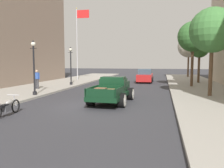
{
  "coord_description": "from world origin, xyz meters",
  "views": [
    {
      "loc": [
        3.84,
        -12.28,
        2.51
      ],
      "look_at": [
        0.51,
        2.85,
        1.0
      ],
      "focal_mm": 36.83,
      "sensor_mm": 36.0,
      "label": 1
    }
  ],
  "objects_px": {
    "hotrod_truck_dark_green": "(113,90)",
    "street_tree_third": "(199,49)",
    "motorcycle_parked": "(7,107)",
    "pedestrian_sidewalk_left": "(37,78)",
    "car_background_red": "(145,76)",
    "street_tree_farthest": "(189,47)",
    "street_tree_nearest": "(212,30)",
    "street_lamp_near": "(34,63)",
    "flagpole": "(79,36)",
    "street_lamp_far": "(71,63)",
    "street_tree_second": "(193,37)"
  },
  "relations": [
    {
      "from": "street_tree_second",
      "to": "hotrod_truck_dark_green",
      "type": "bearing_deg",
      "value": -121.51
    },
    {
      "from": "motorcycle_parked",
      "to": "street_tree_third",
      "type": "bearing_deg",
      "value": 59.19
    },
    {
      "from": "street_tree_third",
      "to": "street_tree_farthest",
      "type": "relative_size",
      "value": 0.77
    },
    {
      "from": "pedestrian_sidewalk_left",
      "to": "street_lamp_near",
      "type": "height_order",
      "value": "street_lamp_near"
    },
    {
      "from": "street_tree_nearest",
      "to": "street_lamp_near",
      "type": "bearing_deg",
      "value": -169.46
    },
    {
      "from": "hotrod_truck_dark_green",
      "to": "street_tree_third",
      "type": "relative_size",
      "value": 1.01
    },
    {
      "from": "street_lamp_far",
      "to": "pedestrian_sidewalk_left",
      "type": "bearing_deg",
      "value": -110.09
    },
    {
      "from": "street_tree_nearest",
      "to": "street_tree_farthest",
      "type": "bearing_deg",
      "value": 88.13
    },
    {
      "from": "street_lamp_near",
      "to": "street_lamp_far",
      "type": "height_order",
      "value": "same"
    },
    {
      "from": "street_lamp_near",
      "to": "street_tree_farthest",
      "type": "bearing_deg",
      "value": 61.1
    },
    {
      "from": "pedestrian_sidewalk_left",
      "to": "street_tree_second",
      "type": "height_order",
      "value": "street_tree_second"
    },
    {
      "from": "motorcycle_parked",
      "to": "car_background_red",
      "type": "relative_size",
      "value": 0.49
    },
    {
      "from": "street_tree_second",
      "to": "street_tree_nearest",
      "type": "bearing_deg",
      "value": -85.68
    },
    {
      "from": "pedestrian_sidewalk_left",
      "to": "street_tree_second",
      "type": "xyz_separation_m",
      "value": [
        13.46,
        5.19,
        3.77
      ]
    },
    {
      "from": "car_background_red",
      "to": "street_tree_third",
      "type": "distance_m",
      "value": 6.88
    },
    {
      "from": "street_tree_nearest",
      "to": "hotrod_truck_dark_green",
      "type": "bearing_deg",
      "value": -153.91
    },
    {
      "from": "street_lamp_far",
      "to": "street_tree_third",
      "type": "relative_size",
      "value": 0.78
    },
    {
      "from": "hotrod_truck_dark_green",
      "to": "street_lamp_far",
      "type": "height_order",
      "value": "street_lamp_far"
    },
    {
      "from": "flagpole",
      "to": "street_tree_third",
      "type": "bearing_deg",
      "value": -2.58
    },
    {
      "from": "pedestrian_sidewalk_left",
      "to": "street_tree_second",
      "type": "relative_size",
      "value": 0.27
    },
    {
      "from": "hotrod_truck_dark_green",
      "to": "car_background_red",
      "type": "bearing_deg",
      "value": 86.26
    },
    {
      "from": "street_lamp_near",
      "to": "flagpole",
      "type": "distance_m",
      "value": 14.02
    },
    {
      "from": "motorcycle_parked",
      "to": "flagpole",
      "type": "xyz_separation_m",
      "value": [
        -3.61,
        19.05,
        5.33
      ]
    },
    {
      "from": "hotrod_truck_dark_green",
      "to": "pedestrian_sidewalk_left",
      "type": "height_order",
      "value": "pedestrian_sidewalk_left"
    },
    {
      "from": "street_tree_second",
      "to": "street_lamp_near",
      "type": "bearing_deg",
      "value": -143.58
    },
    {
      "from": "street_lamp_near",
      "to": "car_background_red",
      "type": "bearing_deg",
      "value": 62.97
    },
    {
      "from": "street_tree_nearest",
      "to": "street_tree_second",
      "type": "bearing_deg",
      "value": 94.32
    },
    {
      "from": "pedestrian_sidewalk_left",
      "to": "street_tree_nearest",
      "type": "relative_size",
      "value": 0.27
    },
    {
      "from": "pedestrian_sidewalk_left",
      "to": "street_tree_third",
      "type": "bearing_deg",
      "value": 32.72
    },
    {
      "from": "hotrod_truck_dark_green",
      "to": "street_lamp_far",
      "type": "relative_size",
      "value": 1.3
    },
    {
      "from": "car_background_red",
      "to": "street_tree_third",
      "type": "relative_size",
      "value": 0.87
    },
    {
      "from": "street_tree_third",
      "to": "street_tree_farthest",
      "type": "height_order",
      "value": "street_tree_farthest"
    },
    {
      "from": "motorcycle_parked",
      "to": "street_tree_second",
      "type": "relative_size",
      "value": 0.34
    },
    {
      "from": "street_tree_nearest",
      "to": "street_tree_third",
      "type": "relative_size",
      "value": 1.22
    },
    {
      "from": "pedestrian_sidewalk_left",
      "to": "street_lamp_near",
      "type": "distance_m",
      "value": 4.06
    },
    {
      "from": "flagpole",
      "to": "street_lamp_far",
      "type": "bearing_deg",
      "value": -77.13
    },
    {
      "from": "street_lamp_far",
      "to": "street_tree_farthest",
      "type": "relative_size",
      "value": 0.6
    },
    {
      "from": "street_tree_farthest",
      "to": "car_background_red",
      "type": "bearing_deg",
      "value": -121.31
    },
    {
      "from": "pedestrian_sidewalk_left",
      "to": "street_lamp_near",
      "type": "relative_size",
      "value": 0.43
    },
    {
      "from": "hotrod_truck_dark_green",
      "to": "pedestrian_sidewalk_left",
      "type": "relative_size",
      "value": 3.03
    },
    {
      "from": "pedestrian_sidewalk_left",
      "to": "street_lamp_far",
      "type": "xyz_separation_m",
      "value": [
        1.49,
        4.07,
        1.3
      ]
    },
    {
      "from": "street_tree_farthest",
      "to": "street_tree_third",
      "type": "bearing_deg",
      "value": -89.6
    },
    {
      "from": "motorcycle_parked",
      "to": "pedestrian_sidewalk_left",
      "type": "relative_size",
      "value": 1.28
    },
    {
      "from": "street_lamp_near",
      "to": "street_tree_farthest",
      "type": "height_order",
      "value": "street_tree_farthest"
    },
    {
      "from": "flagpole",
      "to": "street_lamp_near",
      "type": "bearing_deg",
      "value": -82.83
    },
    {
      "from": "street_tree_nearest",
      "to": "street_tree_third",
      "type": "bearing_deg",
      "value": 85.92
    },
    {
      "from": "pedestrian_sidewalk_left",
      "to": "street_lamp_far",
      "type": "relative_size",
      "value": 0.43
    },
    {
      "from": "street_lamp_far",
      "to": "street_tree_farthest",
      "type": "distance_m",
      "value": 20.64
    },
    {
      "from": "street_lamp_near",
      "to": "motorcycle_parked",
      "type": "bearing_deg",
      "value": -71.0
    },
    {
      "from": "street_tree_third",
      "to": "pedestrian_sidewalk_left",
      "type": "bearing_deg",
      "value": -147.28
    }
  ]
}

